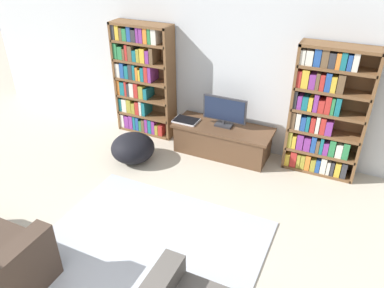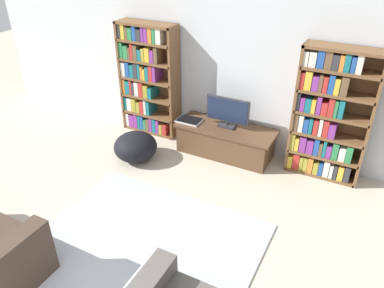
{
  "view_description": "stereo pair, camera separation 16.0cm",
  "coord_description": "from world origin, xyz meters",
  "px_view_note": "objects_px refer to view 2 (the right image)",
  "views": [
    {
      "loc": [
        1.57,
        -0.5,
        2.87
      ],
      "look_at": [
        -0.0,
        2.86,
        0.7
      ],
      "focal_mm": 35.0,
      "sensor_mm": 36.0,
      "label": 1
    },
    {
      "loc": [
        1.71,
        -0.43,
        2.87
      ],
      "look_at": [
        -0.0,
        2.86,
        0.7
      ],
      "focal_mm": 35.0,
      "sensor_mm": 36.0,
      "label": 2
    }
  ],
  "objects_px": {
    "bookshelf_left": "(147,79)",
    "television": "(228,112)",
    "bookshelf_right": "(328,116)",
    "laptop": "(189,120)",
    "beanbag_ottoman": "(136,147)",
    "tv_stand": "(225,141)"
  },
  "relations": [
    {
      "from": "television",
      "to": "laptop",
      "type": "height_order",
      "value": "television"
    },
    {
      "from": "beanbag_ottoman",
      "to": "bookshelf_right",
      "type": "bearing_deg",
      "value": 20.0
    },
    {
      "from": "tv_stand",
      "to": "laptop",
      "type": "height_order",
      "value": "laptop"
    },
    {
      "from": "bookshelf_right",
      "to": "laptop",
      "type": "relative_size",
      "value": 4.83
    },
    {
      "from": "television",
      "to": "beanbag_ottoman",
      "type": "distance_m",
      "value": 1.37
    },
    {
      "from": "bookshelf_left",
      "to": "bookshelf_right",
      "type": "bearing_deg",
      "value": -0.0
    },
    {
      "from": "tv_stand",
      "to": "laptop",
      "type": "xyz_separation_m",
      "value": [
        -0.54,
        -0.07,
        0.23
      ]
    },
    {
      "from": "bookshelf_left",
      "to": "beanbag_ottoman",
      "type": "bearing_deg",
      "value": -69.07
    },
    {
      "from": "bookshelf_left",
      "to": "beanbag_ottoman",
      "type": "xyz_separation_m",
      "value": [
        0.33,
        -0.85,
        -0.66
      ]
    },
    {
      "from": "bookshelf_left",
      "to": "beanbag_ottoman",
      "type": "height_order",
      "value": "bookshelf_left"
    },
    {
      "from": "bookshelf_left",
      "to": "tv_stand",
      "type": "distance_m",
      "value": 1.54
    },
    {
      "from": "tv_stand",
      "to": "beanbag_ottoman",
      "type": "xyz_separation_m",
      "value": [
        -1.06,
        -0.7,
        -0.02
      ]
    },
    {
      "from": "tv_stand",
      "to": "bookshelf_right",
      "type": "bearing_deg",
      "value": 6.57
    },
    {
      "from": "bookshelf_right",
      "to": "beanbag_ottoman",
      "type": "distance_m",
      "value": 2.57
    },
    {
      "from": "laptop",
      "to": "beanbag_ottoman",
      "type": "relative_size",
      "value": 0.58
    },
    {
      "from": "laptop",
      "to": "television",
      "type": "bearing_deg",
      "value": 10.39
    },
    {
      "from": "bookshelf_right",
      "to": "television",
      "type": "bearing_deg",
      "value": -174.94
    },
    {
      "from": "laptop",
      "to": "bookshelf_left",
      "type": "bearing_deg",
      "value": 165.78
    },
    {
      "from": "bookshelf_left",
      "to": "television",
      "type": "relative_size",
      "value": 2.73
    },
    {
      "from": "bookshelf_left",
      "to": "bookshelf_right",
      "type": "xyz_separation_m",
      "value": [
        2.67,
        -0.0,
        -0.03
      ]
    },
    {
      "from": "bookshelf_right",
      "to": "beanbag_ottoman",
      "type": "relative_size",
      "value": 2.82
    },
    {
      "from": "bookshelf_left",
      "to": "laptop",
      "type": "xyz_separation_m",
      "value": [
        0.84,
        -0.21,
        -0.42
      ]
    }
  ]
}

